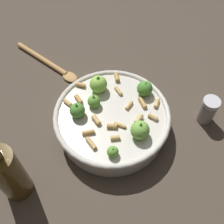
{
  "coord_description": "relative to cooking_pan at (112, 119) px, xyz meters",
  "views": [
    {
      "loc": [
        0.19,
        0.34,
        0.64
      ],
      "look_at": [
        0.0,
        0.0,
        0.07
      ],
      "focal_mm": 43.91,
      "sensor_mm": 36.0,
      "label": 1
    }
  ],
  "objects": [
    {
      "name": "ground_plane",
      "position": [
        0.0,
        0.0,
        -0.04
      ],
      "size": [
        2.4,
        2.4,
        0.0
      ],
      "primitive_type": "plane",
      "color": "#42382D"
    },
    {
      "name": "cooking_pan",
      "position": [
        0.0,
        0.0,
        0.0
      ],
      "size": [
        0.3,
        0.3,
        0.12
      ],
      "color": "beige",
      "rests_on": "ground"
    },
    {
      "name": "pepper_shaker",
      "position": [
        -0.23,
        0.1,
        0.0
      ],
      "size": [
        0.04,
        0.04,
        0.08
      ],
      "color": "gray",
      "rests_on": "ground"
    },
    {
      "name": "olive_oil_bottle",
      "position": [
        0.27,
        0.04,
        0.05
      ],
      "size": [
        0.06,
        0.06,
        0.22
      ],
      "color": "#4C3814",
      "rests_on": "ground"
    },
    {
      "name": "wooden_spoon",
      "position": [
        0.06,
        -0.3,
        -0.03
      ],
      "size": [
        0.13,
        0.25,
        0.02
      ],
      "color": "#B2844C",
      "rests_on": "ground"
    }
  ]
}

